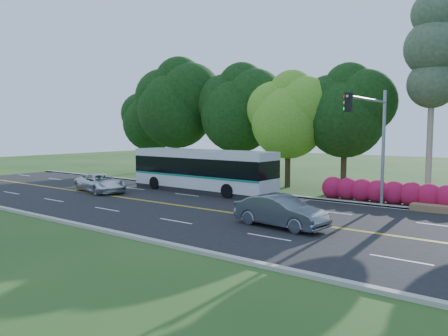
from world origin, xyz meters
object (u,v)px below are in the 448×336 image
Objects in this scene: traffic_signal at (373,129)px; sedan at (281,211)px; suv at (100,183)px; transit_bus at (202,171)px.

traffic_signal is 8.15m from sedan.
suv is (-18.60, -4.68, -3.98)m from traffic_signal.
sedan is 16.67m from suv.
traffic_signal reaches higher than suv.
transit_bus is 12.55m from sedan.
traffic_signal is at bearing -64.65° from suv.
transit_bus is 7.60m from suv.
sedan is 0.95× the size of suv.
transit_bus is 2.48× the size of suv.
transit_bus is at bearing -41.32° from suv.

